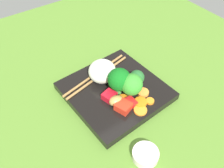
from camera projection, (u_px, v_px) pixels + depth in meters
ground_plane at (115, 96)px, 63.47cm from camera, size 110.00×110.00×2.00cm
square_plate at (115, 91)px, 62.04cm from camera, size 24.55×24.55×1.98cm
rice_mound at (102, 71)px, 61.50cm from camera, size 8.35×8.46×5.89cm
broccoli_floret_0 at (132, 85)px, 56.50cm from camera, size 5.34×5.34×6.95cm
broccoli_floret_1 at (137, 78)px, 59.55cm from camera, size 3.78×3.78×5.21cm
broccoli_floret_2 at (119, 80)px, 57.13cm from camera, size 5.73×5.73×7.51cm
carrot_slice_0 at (140, 102)px, 57.59cm from camera, size 4.45×4.45×0.76cm
carrot_slice_1 at (140, 110)px, 56.12cm from camera, size 4.06×4.06×0.45cm
carrot_slice_2 at (143, 92)px, 59.83cm from camera, size 3.56×3.56×0.73cm
carrot_slice_3 at (150, 101)px, 57.96cm from camera, size 2.16×2.16×0.60cm
carrot_slice_4 at (123, 99)px, 58.43cm from camera, size 2.94×2.94×0.69cm
carrot_slice_5 at (123, 83)px, 62.23cm from camera, size 3.03×3.03×0.57cm
pepper_chunk_0 at (130, 103)px, 57.23cm from camera, size 2.94×2.39×1.22cm
pepper_chunk_1 at (123, 106)px, 55.97cm from camera, size 4.31×4.16×1.90cm
pepper_chunk_3 at (109, 96)px, 58.35cm from camera, size 3.59×3.75×1.76cm
chicken_piece_0 at (126, 87)px, 60.51cm from camera, size 2.73×1.97×1.75cm
chicken_piece_2 at (116, 101)px, 56.92cm from camera, size 3.00×3.87×2.38cm
chopstick_pair at (96, 76)px, 64.17cm from camera, size 6.41×22.01×0.64cm
sauce_cup at (145, 155)px, 49.58cm from camera, size 5.62×5.62×1.89cm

